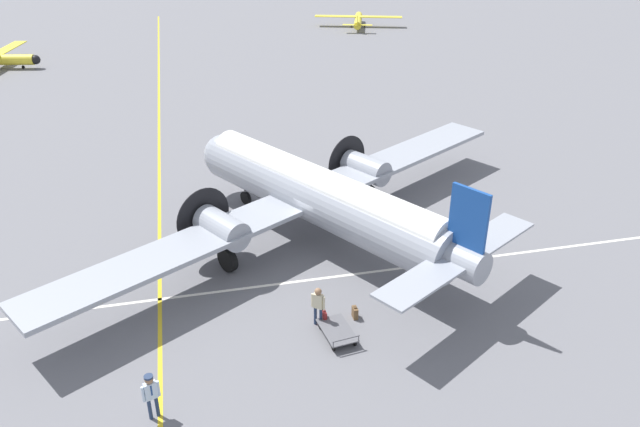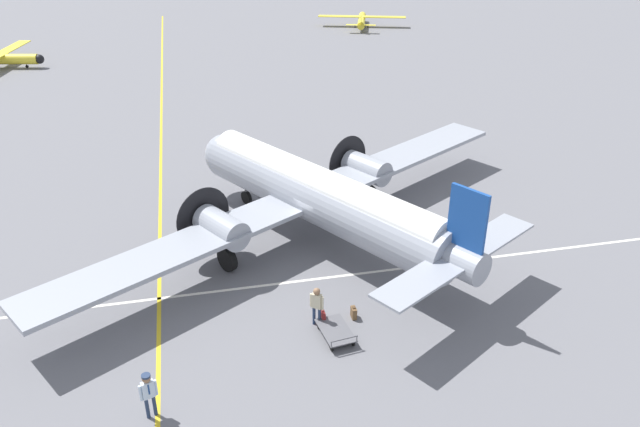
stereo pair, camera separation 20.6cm
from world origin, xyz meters
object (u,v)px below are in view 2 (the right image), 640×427
(suitcase_near_door, at_px, (323,317))
(suitcase_upright_spare, at_px, (354,313))
(baggage_cart, at_px, (336,331))
(airliner_main, at_px, (314,194))
(crew_foreground, at_px, (148,391))
(light_aircraft_taxiing, at_px, (362,20))
(passenger_boarding, at_px, (317,303))

(suitcase_near_door, bearing_deg, suitcase_upright_spare, -87.15)
(suitcase_near_door, distance_m, baggage_cart, 0.96)
(airliner_main, height_order, crew_foreground, airliner_main)
(crew_foreground, bearing_deg, baggage_cart, -178.27)
(baggage_cart, bearing_deg, suitcase_upright_spare, -51.77)
(airliner_main, relative_size, light_aircraft_taxiing, 2.36)
(crew_foreground, distance_m, passenger_boarding, 6.86)
(suitcase_upright_spare, distance_m, baggage_cart, 1.37)
(crew_foreground, height_order, light_aircraft_taxiing, light_aircraft_taxiing)
(light_aircraft_taxiing, bearing_deg, passenger_boarding, 179.94)
(airliner_main, distance_m, suitcase_near_door, 6.66)
(airliner_main, bearing_deg, suitcase_upright_spare, 150.77)
(baggage_cart, bearing_deg, passenger_boarding, 23.10)
(suitcase_upright_spare, height_order, light_aircraft_taxiing, light_aircraft_taxiing)
(crew_foreground, height_order, suitcase_upright_spare, crew_foreground)
(suitcase_upright_spare, bearing_deg, crew_foreground, 115.01)
(airliner_main, distance_m, suitcase_upright_spare, 6.55)
(crew_foreground, relative_size, light_aircraft_taxiing, 0.17)
(crew_foreground, relative_size, passenger_boarding, 1.01)
(crew_foreground, bearing_deg, suitcase_near_door, -170.48)
(passenger_boarding, height_order, suitcase_upright_spare, passenger_boarding)
(passenger_boarding, distance_m, baggage_cart, 1.25)
(crew_foreground, bearing_deg, airliner_main, -146.09)
(suitcase_upright_spare, xyz_separation_m, baggage_cart, (-0.98, 0.95, 0.04))
(suitcase_upright_spare, relative_size, light_aircraft_taxiing, 0.05)
(crew_foreground, relative_size, baggage_cart, 0.90)
(crew_foreground, relative_size, suitcase_near_door, 2.76)
(crew_foreground, bearing_deg, passenger_boarding, -169.93)
(crew_foreground, height_order, suitcase_near_door, crew_foreground)
(airliner_main, bearing_deg, crew_foreground, 111.93)
(passenger_boarding, relative_size, suitcase_upright_spare, 3.34)
(crew_foreground, bearing_deg, light_aircraft_taxiing, -131.20)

